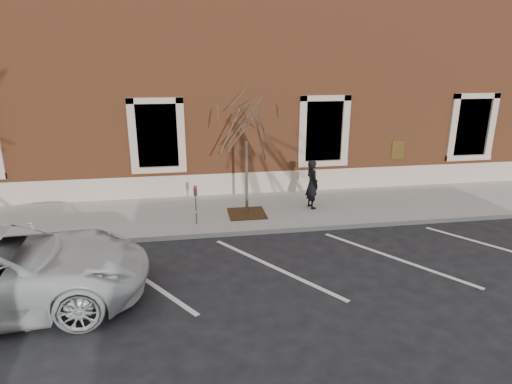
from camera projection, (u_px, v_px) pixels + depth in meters
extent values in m
plane|color=#28282B|center=(259.00, 233.00, 12.69)|extent=(120.00, 120.00, 0.00)
cube|color=#A6A39C|center=(250.00, 211.00, 14.32)|extent=(40.00, 3.50, 0.15)
cube|color=#9E9E99|center=(260.00, 232.00, 12.62)|extent=(40.00, 0.12, 0.15)
cube|color=brown|center=(230.00, 81.00, 18.79)|extent=(40.00, 8.50, 8.00)
cube|color=tan|center=(243.00, 183.00, 15.85)|extent=(40.00, 0.06, 0.80)
cube|color=black|center=(158.00, 135.00, 14.95)|extent=(1.40, 0.30, 2.20)
cube|color=tan|center=(160.00, 169.00, 15.15)|extent=(1.90, 0.20, 0.20)
cube|color=black|center=(322.00, 131.00, 15.87)|extent=(1.40, 0.30, 2.20)
cube|color=tan|center=(322.00, 163.00, 16.07)|extent=(1.90, 0.20, 0.20)
cube|color=black|center=(469.00, 127.00, 16.79)|extent=(1.40, 0.30, 2.20)
cube|color=tan|center=(467.00, 157.00, 16.99)|extent=(1.90, 0.20, 0.20)
imported|color=black|center=(312.00, 184.00, 14.18)|extent=(0.50, 0.66, 1.64)
cylinder|color=#595B60|center=(196.00, 210.00, 12.86)|extent=(0.04, 0.04, 0.92)
cube|color=black|center=(195.00, 192.00, 12.68)|extent=(0.11, 0.08, 0.24)
cube|color=red|center=(195.00, 187.00, 12.64)|extent=(0.10, 0.08, 0.06)
cube|color=white|center=(196.00, 212.00, 12.83)|extent=(0.05, 0.00, 0.06)
cube|color=#452D16|center=(247.00, 213.00, 13.84)|extent=(1.19, 1.19, 0.03)
cylinder|color=#4D402E|center=(247.00, 179.00, 13.49)|extent=(0.10, 0.10, 2.38)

